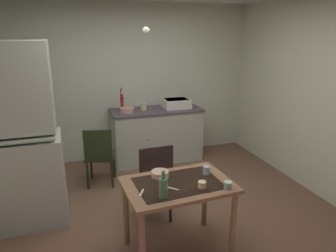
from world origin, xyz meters
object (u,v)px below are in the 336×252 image
(sink_basin, at_px, (176,103))
(mixing_bowl_counter, at_px, (127,110))
(hutch_cabinet, at_px, (15,144))
(serving_bowl_wide, at_px, (160,174))
(hand_pump, at_px, (122,101))
(glass_bottle, at_px, (163,187))
(dining_table, at_px, (178,194))
(mug_tall, at_px, (202,185))
(chair_by_counter, at_px, (100,155))
(chair_far_side, at_px, (154,182))

(sink_basin, relative_size, mixing_bowl_counter, 1.88)
(hutch_cabinet, bearing_deg, serving_bowl_wide, -30.72)
(hand_pump, distance_m, glass_bottle, 2.61)
(mixing_bowl_counter, relative_size, serving_bowl_wide, 1.33)
(dining_table, bearing_deg, mug_tall, -39.35)
(hutch_cabinet, xyz_separation_m, chair_by_counter, (0.95, 0.65, -0.50))
(hutch_cabinet, distance_m, serving_bowl_wide, 1.64)
(hutch_cabinet, relative_size, chair_by_counter, 2.37)
(sink_basin, xyz_separation_m, dining_table, (-0.81, -2.35, -0.33))
(hand_pump, bearing_deg, sink_basin, -2.85)
(chair_by_counter, bearing_deg, chair_far_side, -66.21)
(mixing_bowl_counter, height_order, mug_tall, mixing_bowl_counter)
(mixing_bowl_counter, bearing_deg, glass_bottle, -93.81)
(hutch_cabinet, height_order, sink_basin, hutch_cabinet)
(hutch_cabinet, relative_size, sink_basin, 4.65)
(hutch_cabinet, distance_m, chair_far_side, 1.57)
(sink_basin, distance_m, mug_tall, 2.58)
(hand_pump, xyz_separation_m, serving_bowl_wide, (-0.02, -2.20, -0.28))
(hutch_cabinet, relative_size, hand_pump, 5.25)
(serving_bowl_wide, bearing_deg, hand_pump, 89.40)
(hutch_cabinet, distance_m, mug_tall, 2.07)
(mug_tall, bearing_deg, serving_bowl_wide, 131.81)
(glass_bottle, bearing_deg, hutch_cabinet, 136.79)
(sink_basin, relative_size, mug_tall, 5.77)
(chair_far_side, bearing_deg, chair_by_counter, 113.79)
(hand_pump, height_order, chair_far_side, hand_pump)
(sink_basin, xyz_separation_m, chair_by_counter, (-1.38, -0.67, -0.51))
(sink_basin, distance_m, chair_far_side, 2.04)
(hand_pump, bearing_deg, glass_bottle, -92.45)
(mixing_bowl_counter, distance_m, glass_bottle, 2.51)
(hand_pump, height_order, dining_table, hand_pump)
(serving_bowl_wide, bearing_deg, hutch_cabinet, 149.28)
(hutch_cabinet, xyz_separation_m, hand_pump, (1.42, 1.37, 0.10))
(hutch_cabinet, height_order, mixing_bowl_counter, hutch_cabinet)
(glass_bottle, bearing_deg, hand_pump, 87.55)
(sink_basin, distance_m, dining_table, 2.50)
(serving_bowl_wide, height_order, mug_tall, mug_tall)
(sink_basin, bearing_deg, chair_far_side, -116.85)
(mixing_bowl_counter, height_order, chair_far_side, mixing_bowl_counter)
(hutch_cabinet, xyz_separation_m, dining_table, (1.52, -1.02, -0.32))
(mug_tall, relative_size, glass_bottle, 0.31)
(hand_pump, xyz_separation_m, mixing_bowl_counter, (0.06, -0.10, -0.13))
(dining_table, relative_size, glass_bottle, 4.28)
(hand_pump, bearing_deg, mixing_bowl_counter, -59.63)
(mixing_bowl_counter, xyz_separation_m, chair_by_counter, (-0.53, -0.62, -0.47))
(chair_far_side, distance_m, chair_by_counter, 1.20)
(dining_table, height_order, glass_bottle, glass_bottle)
(serving_bowl_wide, distance_m, glass_bottle, 0.42)
(dining_table, distance_m, glass_bottle, 0.36)
(hutch_cabinet, height_order, chair_far_side, hutch_cabinet)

